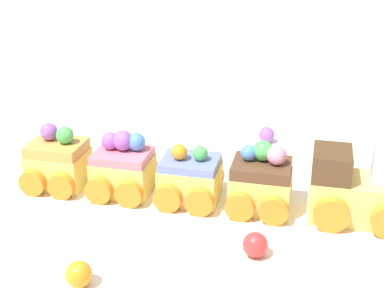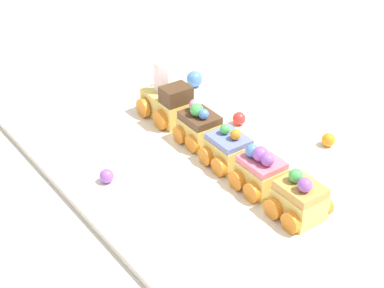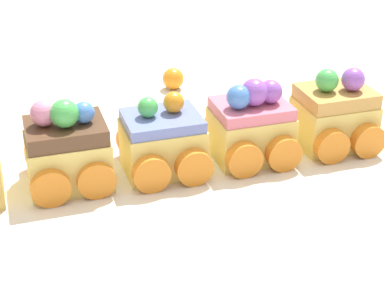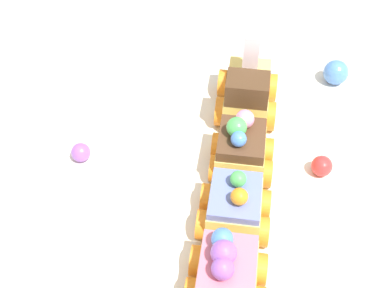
% 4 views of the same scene
% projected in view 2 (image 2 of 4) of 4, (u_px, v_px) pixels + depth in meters
% --- Properties ---
extents(ground_plane, '(10.00, 10.00, 0.00)m').
position_uv_depth(ground_plane, '(202.00, 165.00, 0.82)').
color(ground_plane, beige).
extents(display_board, '(0.73, 0.41, 0.01)m').
position_uv_depth(display_board, '(202.00, 161.00, 0.81)').
color(display_board, white).
rests_on(display_board, ground_plane).
extents(cake_train_locomotive, '(0.12, 0.07, 0.10)m').
position_uv_depth(cake_train_locomotive, '(165.00, 102.00, 0.90)').
color(cake_train_locomotive, '#EACC66').
rests_on(cake_train_locomotive, display_board).
extents(cake_car_chocolate, '(0.06, 0.07, 0.07)m').
position_uv_depth(cake_car_chocolate, '(199.00, 127.00, 0.84)').
color(cake_car_chocolate, '#EACC66').
rests_on(cake_car_chocolate, display_board).
extents(cake_car_blueberry, '(0.06, 0.07, 0.06)m').
position_uv_depth(cake_car_blueberry, '(228.00, 150.00, 0.79)').
color(cake_car_blueberry, '#EACC66').
rests_on(cake_car_blueberry, display_board).
extents(cake_car_strawberry, '(0.06, 0.07, 0.07)m').
position_uv_depth(cake_car_strawberry, '(261.00, 172.00, 0.74)').
color(cake_car_strawberry, '#EACC66').
rests_on(cake_car_strawberry, display_board).
extents(cake_car_caramel, '(0.06, 0.07, 0.07)m').
position_uv_depth(cake_car_caramel, '(299.00, 200.00, 0.69)').
color(cake_car_caramel, '#EACC66').
rests_on(cake_car_caramel, display_board).
extents(gumball_blue, '(0.03, 0.03, 0.03)m').
position_uv_depth(gumball_blue, '(194.00, 79.00, 1.01)').
color(gumball_blue, '#4C84E0').
rests_on(gumball_blue, display_board).
extents(gumball_purple, '(0.02, 0.02, 0.02)m').
position_uv_depth(gumball_purple, '(107.00, 176.00, 0.76)').
color(gumball_purple, '#9956C6').
rests_on(gumball_purple, display_board).
extents(gumball_red, '(0.02, 0.02, 0.02)m').
position_uv_depth(gumball_red, '(239.00, 119.00, 0.89)').
color(gumball_red, red).
rests_on(gumball_red, display_board).
extents(gumball_orange, '(0.02, 0.02, 0.02)m').
position_uv_depth(gumball_orange, '(328.00, 140.00, 0.83)').
color(gumball_orange, orange).
rests_on(gumball_orange, display_board).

